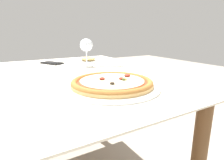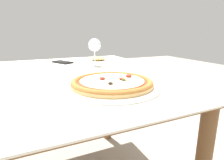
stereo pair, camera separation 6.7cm
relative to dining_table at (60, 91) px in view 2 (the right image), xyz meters
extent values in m
cube|color=brown|center=(0.00, 0.00, 0.06)|extent=(1.02, 1.07, 0.04)
cube|color=white|center=(0.00, 0.00, 0.08)|extent=(1.12, 1.17, 0.01)
cylinder|color=brown|center=(0.45, 0.47, -0.30)|extent=(0.06, 0.06, 0.67)
cylinder|color=white|center=(0.14, -0.30, 0.09)|extent=(0.34, 0.34, 0.01)
cylinder|color=#E0B26B|center=(0.14, -0.30, 0.10)|extent=(0.29, 0.29, 0.01)
torus|color=#A3662D|center=(0.14, -0.30, 0.10)|extent=(0.29, 0.29, 0.02)
cylinder|color=#BC381E|center=(0.14, -0.30, 0.10)|extent=(0.25, 0.25, 0.00)
cylinder|color=beige|center=(0.14, -0.30, 0.11)|extent=(0.23, 0.23, 0.00)
ellipsoid|color=#A83323|center=(0.11, -0.28, 0.12)|extent=(0.02, 0.02, 0.01)
ellipsoid|color=#425123|center=(0.17, -0.33, 0.11)|extent=(0.02, 0.02, 0.01)
ellipsoid|color=#A83323|center=(0.17, -0.31, 0.12)|extent=(0.02, 0.02, 0.01)
ellipsoid|color=#2D2319|center=(0.11, -0.35, 0.11)|extent=(0.02, 0.02, 0.01)
ellipsoid|color=#A83323|center=(0.22, -0.29, 0.12)|extent=(0.02, 0.02, 0.01)
ellipsoid|color=#BC9342|center=(0.18, -0.33, 0.11)|extent=(0.01, 0.01, 0.01)
cylinder|color=silver|center=(0.24, 0.16, 0.08)|extent=(0.07, 0.07, 0.00)
cylinder|color=silver|center=(0.24, 0.16, 0.13)|extent=(0.01, 0.01, 0.09)
sphere|color=silver|center=(0.24, 0.16, 0.21)|extent=(0.07, 0.07, 0.07)
cube|color=black|center=(0.08, 0.35, 0.09)|extent=(0.13, 0.16, 0.01)
cube|color=black|center=(0.08, 0.35, 0.09)|extent=(0.12, 0.14, 0.00)
cylinder|color=white|center=(0.31, 0.30, 0.09)|extent=(0.17, 0.17, 0.01)
ellipsoid|color=tan|center=(0.31, 0.30, 0.10)|extent=(0.10, 0.10, 0.03)
cube|color=silver|center=(0.36, 0.10, 0.09)|extent=(0.18, 0.15, 0.01)
camera|label=1|loc=(-0.19, -0.86, 0.28)|focal=30.00mm
camera|label=2|loc=(-0.13, -0.89, 0.28)|focal=30.00mm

